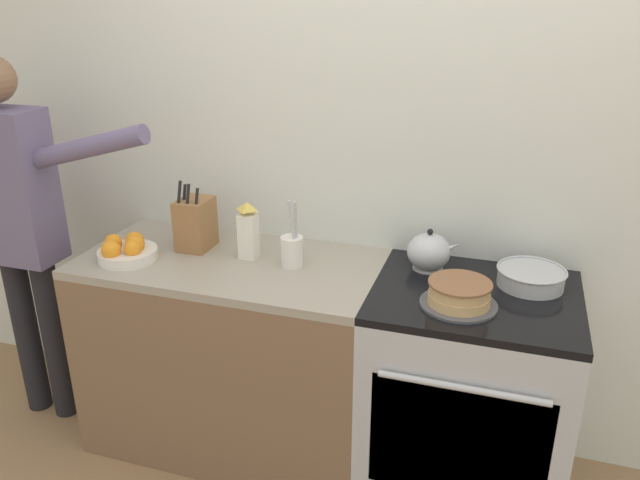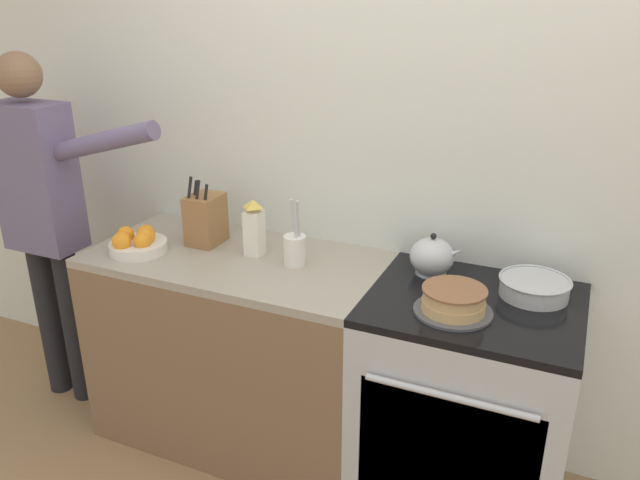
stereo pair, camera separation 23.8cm
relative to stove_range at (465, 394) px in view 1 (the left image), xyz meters
name	(u,v)px [view 1 (the left image)]	position (x,y,z in m)	size (l,w,h in m)	color
wall_back	(414,157)	(-0.31, 0.34, 0.85)	(8.00, 0.04, 2.60)	silver
counter_cabinet	(235,352)	(-1.00, 0.00, 0.00)	(1.24, 0.64, 0.89)	brown
stove_range	(465,394)	(0.00, 0.00, 0.00)	(0.76, 0.67, 0.89)	#B7BABF
layer_cake	(459,295)	(-0.05, -0.12, 0.49)	(0.27, 0.27, 0.09)	#4C4C51
tea_kettle	(429,252)	(-0.20, 0.17, 0.52)	(0.21, 0.17, 0.17)	#B7BABF
mixing_bowl	(531,277)	(0.19, 0.13, 0.48)	(0.26, 0.26, 0.07)	#B7BABF
knife_block	(195,223)	(-1.19, 0.08, 0.56)	(0.13, 0.16, 0.31)	olive
utensil_crock	(292,250)	(-0.73, 0.03, 0.52)	(0.09, 0.09, 0.28)	silver
fruit_bowl	(127,250)	(-1.40, -0.12, 0.49)	(0.24, 0.24, 0.11)	silver
milk_carton	(248,232)	(-0.93, 0.05, 0.56)	(0.07, 0.07, 0.24)	white
person_baker	(19,215)	(-1.95, -0.09, 0.57)	(0.94, 0.20, 1.70)	black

